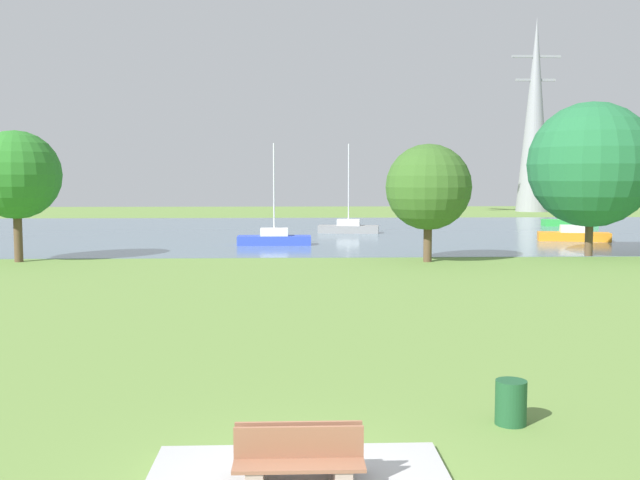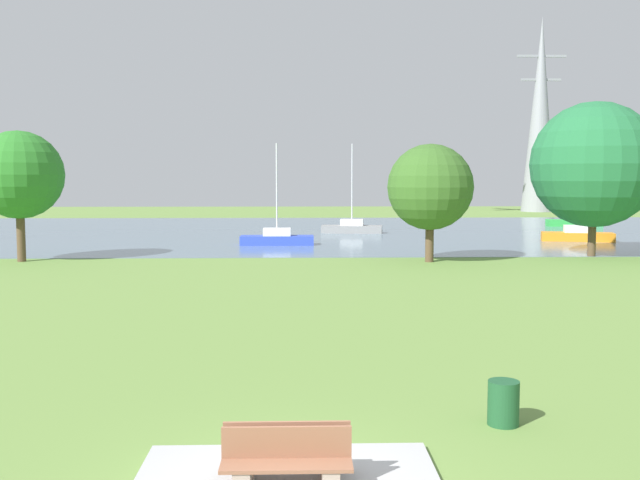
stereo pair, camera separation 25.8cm
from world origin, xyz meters
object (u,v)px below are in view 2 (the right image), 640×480
object	(u,v)px
tree_mid_shore	(19,175)
tree_east_far	(430,187)
sailboat_gray	(352,227)
electricity_pylon	(540,115)
sailboat_green	(574,221)
sailboat_orange	(577,235)
bench_facing_water	(287,453)
litter_bin	(503,403)
bench_facing_inland	(287,468)
sailboat_blue	(277,238)
tree_east_near	(594,165)

from	to	relation	value
tree_mid_shore	tree_east_far	bearing A→B (deg)	-2.10
sailboat_gray	electricity_pylon	world-z (taller)	electricity_pylon
sailboat_green	sailboat_orange	bearing A→B (deg)	-110.13
sailboat_gray	tree_mid_shore	world-z (taller)	sailboat_gray
bench_facing_water	tree_east_far	distance (m)	28.75
litter_bin	tree_mid_shore	size ratio (longest dim) A/B	0.12
tree_east_far	electricity_pylon	distance (m)	62.32
bench_facing_inland	sailboat_gray	bearing A→B (deg)	84.79
sailboat_blue	tree_east_far	world-z (taller)	sailboat_blue
sailboat_blue	tree_east_far	size ratio (longest dim) A/B	1.07
tree_mid_shore	sailboat_green	bearing A→B (deg)	34.00
sailboat_gray	sailboat_green	size ratio (longest dim) A/B	1.08
litter_bin	electricity_pylon	world-z (taller)	electricity_pylon
sailboat_gray	sailboat_green	xyz separation A→B (m)	(20.89, 7.72, -0.01)
electricity_pylon	tree_east_far	bearing A→B (deg)	-113.39
sailboat_orange	bench_facing_inland	bearing A→B (deg)	-115.94
tree_east_far	bench_facing_inland	bearing A→B (deg)	-104.00
sailboat_gray	sailboat_green	distance (m)	22.27
tree_mid_shore	tree_east_near	distance (m)	31.19
litter_bin	tree_east_near	world-z (taller)	tree_east_near
sailboat_orange	sailboat_gray	bearing A→B (deg)	152.49
bench_facing_water	sailboat_orange	size ratio (longest dim) A/B	0.35
bench_facing_water	tree_east_near	world-z (taller)	tree_east_near
bench_facing_water	tree_mid_shore	distance (m)	32.20
electricity_pylon	sailboat_orange	bearing A→B (deg)	-105.02
bench_facing_water	sailboat_orange	distance (m)	44.23
bench_facing_inland	tree_east_near	xyz separation A→B (m)	(16.64, 30.58, 4.67)
sailboat_gray	tree_east_far	world-z (taller)	sailboat_gray
litter_bin	tree_east_far	size ratio (longest dim) A/B	0.13
litter_bin	sailboat_gray	world-z (taller)	sailboat_gray
tree_east_near	sailboat_green	bearing A→B (deg)	71.10
sailboat_orange	tree_east_near	xyz separation A→B (m)	(-2.92, -9.62, 4.70)
litter_bin	tree_east_near	xyz separation A→B (m)	(12.81, 27.61, 4.74)
tree_east_far	litter_bin	bearing A→B (deg)	-97.23
sailboat_orange	sailboat_green	world-z (taller)	sailboat_green
bench_facing_inland	sailboat_green	xyz separation A→B (m)	(25.28, 55.82, -0.01)
bench_facing_water	tree_east_near	xyz separation A→B (m)	(16.64, 30.04, 4.67)
tree_east_near	tree_east_far	bearing A→B (deg)	-166.08
tree_east_near	electricity_pylon	distance (m)	56.76
bench_facing_water	sailboat_gray	distance (m)	47.77
sailboat_blue	bench_facing_water	bearing A→B (deg)	-88.04
tree_mid_shore	sailboat_orange	bearing A→B (deg)	18.23
bench_facing_water	sailboat_green	size ratio (longest dim) A/B	0.27
bench_facing_inland	litter_bin	size ratio (longest dim) A/B	2.25
bench_facing_inland	sailboat_orange	size ratio (longest dim) A/B	0.35
electricity_pylon	sailboat_blue	bearing A→B (deg)	-125.01
bench_facing_inland	sailboat_orange	bearing A→B (deg)	64.06
sailboat_gray	tree_mid_shore	bearing A→B (deg)	-134.67
bench_facing_inland	sailboat_green	bearing A→B (deg)	65.64
sailboat_blue	electricity_pylon	xyz separation A→B (m)	(32.81, 46.85, 12.10)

